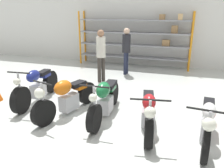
# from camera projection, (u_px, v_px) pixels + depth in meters

# --- Properties ---
(ground_plane) EXTENTS (30.00, 30.00, 0.00)m
(ground_plane) POSITION_uv_depth(u_px,v_px,m) (107.00, 116.00, 5.26)
(ground_plane) COLOR silver
(back_wall) EXTENTS (30.00, 0.08, 3.60)m
(back_wall) POSITION_uv_depth(u_px,v_px,m) (148.00, 25.00, 9.77)
(back_wall) COLOR silver
(back_wall) RESTS_ON ground_plane
(shelving_rack) EXTENTS (5.05, 0.63, 2.41)m
(shelving_rack) POSITION_uv_depth(u_px,v_px,m) (136.00, 38.00, 9.74)
(shelving_rack) COLOR orange
(shelving_rack) RESTS_ON ground_plane
(motorcycle_blue) EXTENTS (0.59, 2.20, 1.04)m
(motorcycle_blue) POSITION_uv_depth(u_px,v_px,m) (37.00, 86.00, 6.03)
(motorcycle_blue) COLOR black
(motorcycle_blue) RESTS_ON ground_plane
(motorcycle_orange) EXTENTS (0.80, 2.05, 1.00)m
(motorcycle_orange) POSITION_uv_depth(u_px,v_px,m) (66.00, 97.00, 5.29)
(motorcycle_orange) COLOR black
(motorcycle_orange) RESTS_ON ground_plane
(motorcycle_green) EXTENTS (0.63, 2.10, 1.01)m
(motorcycle_green) POSITION_uv_depth(u_px,v_px,m) (105.00, 99.00, 5.16)
(motorcycle_green) COLOR black
(motorcycle_green) RESTS_ON ground_plane
(motorcycle_red) EXTENTS (0.72, 1.94, 0.94)m
(motorcycle_red) POSITION_uv_depth(u_px,v_px,m) (148.00, 111.00, 4.61)
(motorcycle_red) COLOR black
(motorcycle_red) RESTS_ON ground_plane
(motorcycle_white) EXTENTS (0.74, 2.03, 0.93)m
(motorcycle_white) POSITION_uv_depth(u_px,v_px,m) (207.00, 121.00, 4.17)
(motorcycle_white) COLOR black
(motorcycle_white) RESTS_ON ground_plane
(person_browsing) EXTENTS (0.44, 0.44, 1.82)m
(person_browsing) POSITION_uv_depth(u_px,v_px,m) (101.00, 52.00, 7.55)
(person_browsing) COLOR #38332D
(person_browsing) RESTS_ON ground_plane
(person_near_rack) EXTENTS (0.35, 0.35, 1.81)m
(person_near_rack) POSITION_uv_depth(u_px,v_px,m) (126.00, 47.00, 8.50)
(person_near_rack) COLOR #1E2338
(person_near_rack) RESTS_ON ground_plane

